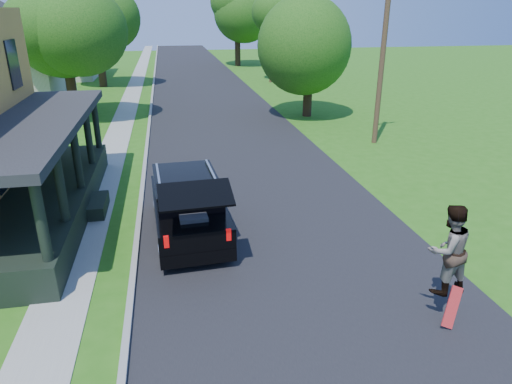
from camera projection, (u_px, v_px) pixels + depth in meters
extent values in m
plane|color=#286414|center=(313.00, 301.00, 10.33)|extent=(140.00, 140.00, 0.00)
cube|color=black|center=(216.00, 115.00, 28.56)|extent=(8.00, 120.00, 0.02)
cube|color=gray|center=(150.00, 118.00, 27.84)|extent=(0.15, 120.00, 0.12)
cube|color=gray|center=(124.00, 119.00, 27.57)|extent=(1.30, 120.00, 0.03)
cube|color=black|center=(50.00, 203.00, 14.43)|extent=(2.40, 10.00, 0.90)
cube|color=black|center=(36.00, 123.00, 13.49)|extent=(2.60, 10.30, 0.25)
cube|color=beige|center=(51.00, 50.00, 43.48)|extent=(8.00, 8.00, 5.00)
cube|color=black|center=(189.00, 213.00, 13.18)|extent=(2.14, 4.61, 0.87)
cube|color=black|center=(187.00, 189.00, 13.06)|extent=(1.90, 2.89, 0.56)
cube|color=black|center=(186.00, 178.00, 12.95)|extent=(1.94, 2.98, 0.08)
cube|color=black|center=(196.00, 195.00, 10.67)|extent=(1.79, 1.03, 0.39)
cube|color=#333237|center=(194.00, 223.00, 11.85)|extent=(0.75, 0.65, 0.46)
cube|color=#BABBBF|center=(159.00, 178.00, 12.74)|extent=(0.20, 2.48, 0.06)
cube|color=#BABBBF|center=(212.00, 173.00, 13.09)|extent=(0.20, 2.48, 0.06)
cube|color=#990505|center=(166.00, 242.00, 10.89)|extent=(0.13, 0.07, 0.31)
cube|color=#990505|center=(229.00, 235.00, 11.23)|extent=(0.13, 0.07, 0.31)
cylinder|color=black|center=(158.00, 206.00, 14.46)|extent=(0.28, 0.71, 0.70)
cylinder|color=black|center=(209.00, 201.00, 14.83)|extent=(0.28, 0.71, 0.70)
cylinder|color=black|center=(164.00, 250.00, 11.78)|extent=(0.28, 0.71, 0.70)
cylinder|color=black|center=(226.00, 243.00, 12.15)|extent=(0.28, 0.71, 0.70)
imported|color=black|center=(448.00, 250.00, 9.28)|extent=(1.04, 0.86, 1.97)
cube|color=#9F0D0F|center=(452.00, 307.00, 9.36)|extent=(0.54, 0.39, 0.83)
cylinder|color=black|center=(72.00, 95.00, 26.75)|extent=(0.70, 0.70, 2.98)
sphere|color=#3F771F|center=(64.00, 39.00, 25.59)|extent=(6.05, 6.05, 4.87)
sphere|color=#3F771F|center=(69.00, 18.00, 25.11)|extent=(5.24, 5.24, 4.22)
sphere|color=#3F771F|center=(52.00, 28.00, 25.50)|extent=(5.38, 5.38, 4.33)
cylinder|color=black|center=(101.00, 63.00, 38.33)|extent=(0.75, 0.75, 3.84)
sphere|color=#3F771F|center=(95.00, 15.00, 36.92)|extent=(6.57, 6.57, 5.60)
sphere|color=#3F771F|center=(86.00, 7.00, 36.89)|extent=(5.84, 5.84, 4.98)
cylinder|color=black|center=(308.00, 94.00, 27.79)|extent=(0.58, 0.58, 2.64)
sphere|color=#3F771F|center=(310.00, 42.00, 26.66)|extent=(5.53, 5.53, 5.20)
sphere|color=#3F771F|center=(319.00, 21.00, 26.06)|extent=(4.80, 4.80, 4.50)
sphere|color=#3F771F|center=(300.00, 31.00, 26.67)|extent=(4.92, 4.92, 4.62)
cylinder|color=black|center=(286.00, 61.00, 41.05)|extent=(0.64, 0.64, 3.64)
sphere|color=#3F771F|center=(287.00, 21.00, 39.79)|extent=(5.87, 5.87, 4.71)
sphere|color=#3F771F|center=(292.00, 8.00, 39.33)|extent=(5.09, 5.09, 4.08)
sphere|color=#3F771F|center=(280.00, 15.00, 39.69)|extent=(5.22, 5.22, 4.19)
cylinder|color=black|center=(238.00, 48.00, 52.67)|extent=(0.70, 0.70, 4.01)
sphere|color=#3F771F|center=(237.00, 10.00, 51.14)|extent=(6.99, 6.99, 6.33)
sphere|color=#3F771F|center=(231.00, 3.00, 51.12)|extent=(6.21, 6.21, 5.63)
cylinder|color=#473021|center=(383.00, 52.00, 21.00)|extent=(0.31, 0.31, 8.66)
cylinder|color=#473021|center=(271.00, 31.00, 39.76)|extent=(0.32, 0.32, 8.84)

